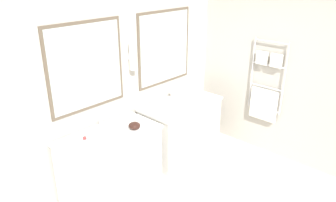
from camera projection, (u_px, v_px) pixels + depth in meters
name	position (u px, v px, depth m)	size (l,w,h in m)	color
wall_back	(112.00, 77.00, 3.92)	(5.23, 0.16, 2.60)	#B2ADA3
wall_right	(266.00, 64.00, 4.50)	(0.13, 3.79, 2.60)	#B2ADA3
vanity_left	(113.00, 166.00, 3.78)	(1.15, 0.65, 0.80)	silver
vanity_right	(183.00, 130.00, 4.61)	(1.15, 0.65, 0.80)	silver
faucet_left	(100.00, 122.00, 3.70)	(0.17, 0.13, 0.21)	silver
faucet_right	(174.00, 93.00, 4.53)	(0.17, 0.13, 0.21)	silver
toiletry_bottle	(85.00, 144.00, 3.32)	(0.06, 0.06, 0.15)	silver
amenity_bowl	(134.00, 126.00, 3.75)	(0.14, 0.14, 0.08)	black
soap_dish	(172.00, 112.00, 4.16)	(0.11, 0.08, 0.04)	white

